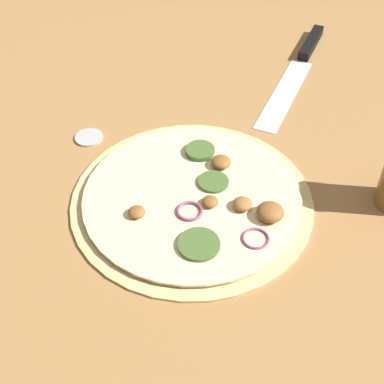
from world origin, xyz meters
TOP-DOWN VIEW (x-y plane):
  - ground_plane at (0.00, 0.00)m, footprint 3.00×3.00m
  - pizza at (0.00, -0.00)m, footprint 0.34×0.34m
  - knife at (0.43, -0.02)m, footprint 0.36×0.05m
  - loose_cap at (0.05, 0.21)m, footprint 0.04×0.04m

SIDE VIEW (x-z plane):
  - ground_plane at x=0.00m, z-range 0.00..0.00m
  - loose_cap at x=0.05m, z-range 0.00..0.01m
  - knife at x=0.43m, z-range 0.00..0.02m
  - pizza at x=0.00m, z-range -0.01..0.02m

